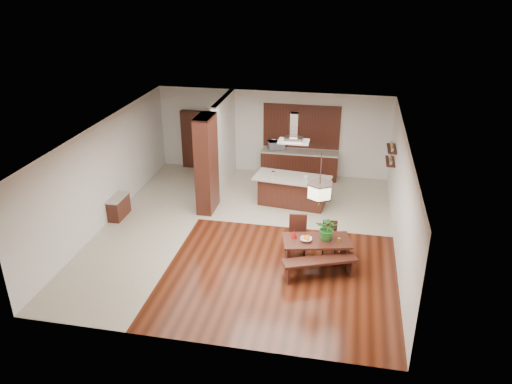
% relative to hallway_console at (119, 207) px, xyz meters
% --- Properties ---
extents(room_shell, '(9.00, 9.04, 2.92)m').
position_rel_hallway_console_xyz_m(room_shell, '(3.81, -0.20, 1.75)').
color(room_shell, '#361409').
rests_on(room_shell, ground).
extents(tile_hallway, '(2.50, 9.00, 0.01)m').
position_rel_hallway_console_xyz_m(tile_hallway, '(1.06, -0.20, -0.31)').
color(tile_hallway, beige).
rests_on(tile_hallway, ground).
extents(tile_kitchen, '(5.50, 4.00, 0.01)m').
position_rel_hallway_console_xyz_m(tile_kitchen, '(5.06, 2.30, -0.31)').
color(tile_kitchen, beige).
rests_on(tile_kitchen, ground).
extents(soffit_band, '(8.00, 9.00, 0.02)m').
position_rel_hallway_console_xyz_m(soffit_band, '(3.81, -0.20, 2.57)').
color(soffit_band, '#412510').
rests_on(soffit_band, room_shell).
extents(partition_pier, '(0.45, 1.00, 2.90)m').
position_rel_hallway_console_xyz_m(partition_pier, '(2.41, 1.00, 1.14)').
color(partition_pier, black).
rests_on(partition_pier, ground).
extents(partition_stub, '(0.18, 2.40, 2.90)m').
position_rel_hallway_console_xyz_m(partition_stub, '(2.41, 3.10, 1.14)').
color(partition_stub, silver).
rests_on(partition_stub, ground).
extents(hallway_console, '(0.37, 0.88, 0.63)m').
position_rel_hallway_console_xyz_m(hallway_console, '(0.00, 0.00, 0.00)').
color(hallway_console, black).
rests_on(hallway_console, ground).
extents(hallway_doorway, '(1.10, 0.20, 2.10)m').
position_rel_hallway_console_xyz_m(hallway_doorway, '(1.11, 4.20, 0.74)').
color(hallway_doorway, black).
rests_on(hallway_doorway, ground).
extents(rear_counter, '(2.60, 0.62, 0.95)m').
position_rel_hallway_console_xyz_m(rear_counter, '(4.81, 4.00, 0.16)').
color(rear_counter, black).
rests_on(rear_counter, ground).
extents(kitchen_window, '(2.60, 0.08, 1.50)m').
position_rel_hallway_console_xyz_m(kitchen_window, '(4.81, 4.26, 1.44)').
color(kitchen_window, '#98552D').
rests_on(kitchen_window, room_shell).
extents(shelf_lower, '(0.26, 0.90, 0.04)m').
position_rel_hallway_console_xyz_m(shelf_lower, '(7.68, 2.40, 1.08)').
color(shelf_lower, black).
rests_on(shelf_lower, room_shell).
extents(shelf_upper, '(0.26, 0.90, 0.04)m').
position_rel_hallway_console_xyz_m(shelf_upper, '(7.68, 2.40, 1.49)').
color(shelf_upper, black).
rests_on(shelf_upper, room_shell).
extents(dining_table, '(1.77, 1.16, 0.68)m').
position_rel_hallway_console_xyz_m(dining_table, '(5.85, -1.42, 0.18)').
color(dining_table, black).
rests_on(dining_table, ground).
extents(dining_bench, '(1.77, 1.01, 0.49)m').
position_rel_hallway_console_xyz_m(dining_bench, '(5.98, -1.99, -0.07)').
color(dining_bench, black).
rests_on(dining_bench, ground).
extents(dining_chair_left, '(0.49, 0.49, 1.02)m').
position_rel_hallway_console_xyz_m(dining_chair_left, '(5.34, -1.02, 0.19)').
color(dining_chair_left, black).
rests_on(dining_chair_left, ground).
extents(dining_chair_right, '(0.40, 0.40, 0.85)m').
position_rel_hallway_console_xyz_m(dining_chair_right, '(6.13, -0.84, 0.11)').
color(dining_chair_right, black).
rests_on(dining_chair_right, ground).
extents(pendant_lantern, '(0.64, 0.64, 1.31)m').
position_rel_hallway_console_xyz_m(pendant_lantern, '(5.85, -1.42, 1.93)').
color(pendant_lantern, '#F4EDBB').
rests_on(pendant_lantern, room_shell).
extents(foliage_plant, '(0.59, 0.53, 0.60)m').
position_rel_hallway_console_xyz_m(foliage_plant, '(6.09, -1.34, 0.66)').
color(foliage_plant, '#286C24').
rests_on(foliage_plant, dining_table).
extents(fruit_bowl, '(0.29, 0.29, 0.07)m').
position_rel_hallway_console_xyz_m(fruit_bowl, '(5.59, -1.52, 0.40)').
color(fruit_bowl, '#C0B4A8').
rests_on(fruit_bowl, dining_table).
extents(napkin_cone, '(0.16, 0.16, 0.23)m').
position_rel_hallway_console_xyz_m(napkin_cone, '(5.29, -1.44, 0.48)').
color(napkin_cone, '#A00B0D').
rests_on(napkin_cone, dining_table).
extents(gold_ornament, '(0.10, 0.10, 0.10)m').
position_rel_hallway_console_xyz_m(gold_ornament, '(6.38, -1.42, 0.42)').
color(gold_ornament, gold).
rests_on(gold_ornament, dining_table).
extents(kitchen_island, '(2.37, 1.25, 0.94)m').
position_rel_hallway_console_xyz_m(kitchen_island, '(4.85, 1.76, 0.17)').
color(kitchen_island, black).
rests_on(kitchen_island, ground).
extents(range_hood, '(0.90, 0.55, 0.87)m').
position_rel_hallway_console_xyz_m(range_hood, '(4.85, 1.77, 2.15)').
color(range_hood, silver).
rests_on(range_hood, room_shell).
extents(island_cup, '(0.17, 0.17, 0.10)m').
position_rel_hallway_console_xyz_m(island_cup, '(5.26, 1.69, 0.67)').
color(island_cup, silver).
rests_on(island_cup, kitchen_island).
extents(microwave, '(0.64, 0.56, 0.30)m').
position_rel_hallway_console_xyz_m(microwave, '(3.99, 4.04, 0.78)').
color(microwave, silver).
rests_on(microwave, rear_counter).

